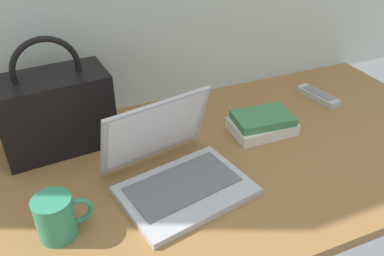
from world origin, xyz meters
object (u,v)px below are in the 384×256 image
(remote_control_near, at_px, (318,96))
(handbag, at_px, (55,111))
(laptop, at_px, (175,169))
(coffee_mug, at_px, (57,216))
(book_stack, at_px, (262,123))

(remote_control_near, xyz_separation_m, handbag, (-0.87, 0.06, 0.10))
(laptop, xyz_separation_m, handbag, (-0.24, 0.29, 0.07))
(coffee_mug, bearing_deg, remote_control_near, 17.08)
(laptop, bearing_deg, handbag, 130.33)
(laptop, height_order, handbag, handbag)
(remote_control_near, distance_m, book_stack, 0.31)
(remote_control_near, distance_m, handbag, 0.87)
(book_stack, bearing_deg, handbag, 163.87)
(laptop, distance_m, handbag, 0.38)
(coffee_mug, bearing_deg, book_stack, 16.10)
(coffee_mug, height_order, handbag, handbag)
(coffee_mug, height_order, book_stack, coffee_mug)
(laptop, bearing_deg, remote_control_near, 19.74)
(remote_control_near, relative_size, handbag, 0.50)
(coffee_mug, xyz_separation_m, remote_control_near, (0.92, 0.28, -0.04))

